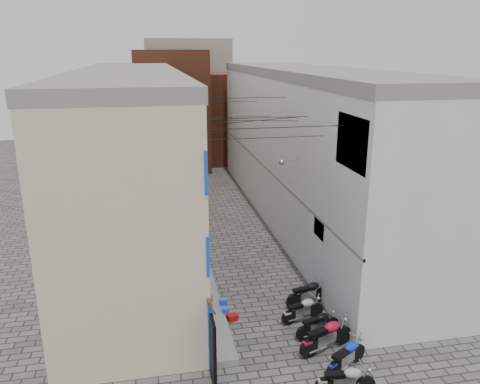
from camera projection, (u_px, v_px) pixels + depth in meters
ground at (286, 360)px, 15.64m from camera, size 90.00×90.00×0.00m
plinth at (189, 225)px, 27.43m from camera, size 0.90×26.00×0.25m
building_left at (133, 154)px, 25.57m from camera, size 5.10×27.00×9.00m
building_right at (306, 147)px, 27.47m from camera, size 5.94×26.00×9.00m
building_far_brick_left at (172, 110)px, 40.11m from camera, size 6.00×6.00×10.00m
building_far_brick_right at (225, 117)px, 43.20m from camera, size 5.00×6.00×8.00m
building_far_concrete at (188, 98)px, 45.97m from camera, size 8.00×5.00×11.00m
far_shopfront at (200, 160)px, 38.95m from camera, size 2.00×0.30×2.40m
overhead_wires at (241, 116)px, 20.75m from camera, size 5.80×13.02×1.32m
motorcycle_b at (346, 379)px, 13.95m from camera, size 1.92×0.81×1.08m
motorcycle_c at (347, 355)px, 15.03m from camera, size 1.97×1.50×1.11m
motorcycle_d at (327, 334)px, 15.98m from camera, size 2.28×1.36×1.26m
motorcycle_e at (318, 323)px, 16.82m from camera, size 1.91×1.06×1.06m
motorcycle_f at (303, 308)px, 17.79m from camera, size 1.90×1.00×1.05m
motorcycle_g at (308, 292)px, 18.89m from camera, size 2.09×1.09×1.16m
person_a at (210, 317)px, 16.15m from camera, size 0.44×0.64×1.72m
person_b at (197, 264)px, 20.26m from camera, size 0.65×0.82×1.63m
water_jug_near at (226, 313)px, 18.05m from camera, size 0.32×0.32×0.45m
water_jug_far at (223, 305)px, 18.56m from camera, size 0.37×0.37×0.51m
red_crate at (232, 317)px, 17.92m from camera, size 0.46×0.40×0.24m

